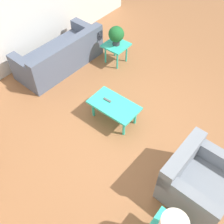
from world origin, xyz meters
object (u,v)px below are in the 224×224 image
(coffee_table, at_px, (114,106))
(potted_plant, at_px, (116,35))
(sofa, at_px, (61,56))
(armchair, at_px, (196,180))
(side_table_plant, at_px, (116,47))

(coffee_table, xyz_separation_m, potted_plant, (1.08, -1.42, 0.38))
(sofa, bearing_deg, armchair, 78.66)
(sofa, height_order, side_table_plant, sofa)
(coffee_table, bearing_deg, armchair, 169.00)
(armchair, height_order, side_table_plant, armchair)
(potted_plant, bearing_deg, armchair, 148.74)
(side_table_plant, relative_size, potted_plant, 1.18)
(coffee_table, bearing_deg, sofa, -14.46)
(armchair, height_order, coffee_table, armchair)
(sofa, xyz_separation_m, potted_plant, (-0.87, -0.91, 0.44))
(armchair, xyz_separation_m, side_table_plant, (2.93, -1.78, 0.10))
(side_table_plant, bearing_deg, armchair, 148.74)
(coffee_table, height_order, side_table_plant, side_table_plant)
(coffee_table, relative_size, potted_plant, 2.09)
(sofa, distance_m, potted_plant, 1.34)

